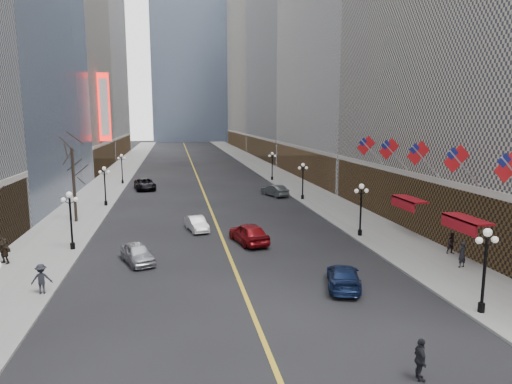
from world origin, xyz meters
name	(u,v)px	position (x,y,z in m)	size (l,w,h in m)	color
sidewalk_east	(280,177)	(14.00, 70.00, 0.07)	(6.00, 230.00, 0.15)	gray
sidewalk_west	(111,181)	(-14.00, 70.00, 0.07)	(6.00, 230.00, 0.15)	gray
lane_line	(195,172)	(0.00, 80.00, 0.01)	(0.25, 200.00, 0.02)	gold
bldg_east_c	(310,60)	(29.88, 106.00, 24.18)	(26.60, 40.60, 48.80)	#969699
bldg_east_d	(273,54)	(29.90, 149.00, 31.17)	(26.60, 46.60, 62.80)	#AFA591
bldg_west_c	(26,35)	(-29.88, 87.00, 25.19)	(26.60, 30.60, 50.80)	#AFA591
bldg_west_d	(65,13)	(-29.92, 121.00, 36.17)	(26.60, 38.60, 72.80)	silver
streetlamp_east_0	(485,262)	(11.80, 14.00, 2.90)	(1.26, 0.44, 4.52)	black
streetlamp_east_1	(361,204)	(11.80, 30.00, 2.90)	(1.26, 0.44, 4.52)	black
streetlamp_east_2	(303,177)	(11.80, 48.00, 2.90)	(1.26, 0.44, 4.52)	black
streetlamp_east_3	(272,163)	(11.80, 66.00, 2.90)	(1.26, 0.44, 4.52)	black
streetlamp_west_1	(71,214)	(-11.80, 30.00, 2.90)	(1.26, 0.44, 4.52)	black
streetlamp_west_2	(105,182)	(-11.80, 48.00, 2.90)	(1.26, 0.44, 4.52)	black
streetlamp_west_3	(122,166)	(-11.80, 66.00, 2.90)	(1.26, 0.44, 4.52)	black
flag_1	(511,169)	(15.31, 17.00, 7.29)	(2.87, 0.12, 2.87)	#B2B2B7
flag_2	(459,161)	(15.31, 22.00, 7.29)	(2.87, 0.12, 2.87)	#B2B2B7
flag_3	(420,155)	(15.31, 27.00, 7.29)	(2.87, 0.12, 2.87)	#B2B2B7
flag_4	(391,151)	(15.31, 32.00, 7.29)	(2.87, 0.12, 2.87)	#B2B2B7
flag_5	(368,147)	(15.31, 37.00, 7.29)	(2.87, 0.12, 2.87)	#B2B2B7
awning_b	(465,221)	(16.11, 22.00, 3.08)	(1.40, 4.00, 0.93)	maroon
awning_c	(408,200)	(16.11, 30.00, 3.08)	(1.40, 4.00, 0.93)	maroon
theatre_marquee	(104,107)	(-15.88, 80.00, 12.00)	(2.00, 0.55, 12.00)	red
tree_west_far	(72,159)	(-13.50, 40.00, 6.24)	(3.60, 3.60, 7.92)	#2D231C
car_nb_near	(137,253)	(-6.63, 26.07, 0.71)	(1.67, 4.16, 1.42)	#B1B3B9
car_nb_mid	(197,224)	(-2.00, 34.71, 0.65)	(1.38, 3.97, 1.31)	white
car_nb_far	(145,184)	(-8.08, 60.02, 0.80)	(2.65, 5.74, 1.60)	black
car_sb_near	(343,276)	(6.09, 19.01, 0.68)	(1.91, 4.71, 1.37)	#14234B
car_sb_mid	(249,233)	(2.00, 29.76, 0.86)	(2.03, 5.04, 1.72)	maroon
car_sb_far	(275,190)	(9.00, 51.52, 0.76)	(1.60, 4.60, 1.51)	#464C4D
ped_ne_corner	(462,254)	(15.21, 20.74, 1.05)	(0.66, 0.48, 1.80)	black
ped_east_walk	(452,243)	(16.40, 23.66, 0.96)	(0.79, 0.43, 1.62)	black
ped_west_walk	(41,279)	(-11.60, 20.80, 1.03)	(1.14, 0.47, 1.77)	black
ped_west_far	(4,251)	(-15.73, 27.16, 1.07)	(1.71, 0.49, 1.84)	black
ped_crossing_a	(420,360)	(5.43, 9.00, 0.88)	(1.03, 0.47, 1.76)	black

